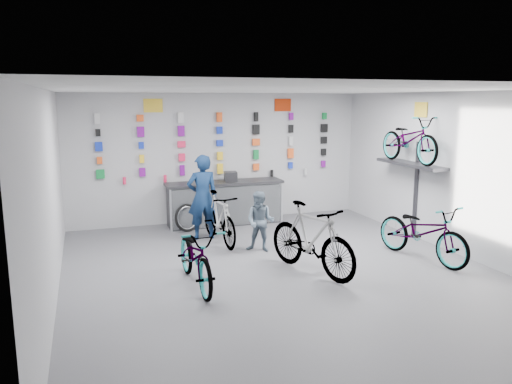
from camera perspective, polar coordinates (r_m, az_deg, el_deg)
name	(u,v)px	position (r m, az deg, el deg)	size (l,w,h in m)	color
floor	(282,273)	(8.44, 3.00, -9.23)	(8.00, 8.00, 0.00)	#515156
ceiling	(284,90)	(7.95, 3.21, 11.58)	(8.00, 8.00, 0.00)	white
wall_back	(219,158)	(11.82, -4.23, 3.93)	(7.00, 7.00, 0.00)	#BCBCBE
wall_front	(456,258)	(4.70, 21.93, -6.96)	(7.00, 7.00, 0.00)	#BCBCBE
wall_left	(49,198)	(7.49, -22.54, -0.67)	(8.00, 8.00, 0.00)	#BCBCBE
wall_right	(459,174)	(9.91, 22.21, 1.90)	(8.00, 8.00, 0.00)	#BCBCBE
counter	(225,203)	(11.55, -3.58, -1.31)	(2.70, 0.66, 1.00)	black
merch_wall	(218,145)	(11.71, -4.34, 5.34)	(5.58, 0.08, 1.57)	#107F37
wall_bracket	(411,168)	(10.73, 17.31, 2.62)	(0.39, 1.90, 2.00)	#333338
sign_left	(153,106)	(11.43, -11.68, 9.65)	(0.42, 0.02, 0.30)	yellow
sign_right	(283,105)	(12.23, 3.08, 9.90)	(0.42, 0.02, 0.30)	#BA2D0B
sign_side	(421,110)	(10.73, 18.32, 8.93)	(0.02, 0.40, 0.30)	yellow
bike_left	(196,256)	(7.78, -6.88, -7.26)	(0.65, 1.85, 0.97)	gray
bike_center	(312,239)	(8.31, 6.37, -5.34)	(0.55, 1.96, 1.18)	gray
bike_right	(423,232)	(9.45, 18.50, -4.32)	(0.69, 1.98, 1.04)	gray
bike_service	(219,218)	(10.00, -4.23, -2.98)	(0.49, 1.73, 1.04)	gray
bike_wall	(410,140)	(10.63, 17.14, 5.75)	(0.63, 1.80, 0.95)	gray
clerk	(203,197)	(10.30, -6.13, -0.58)	(0.64, 0.42, 1.76)	#0E2345
customer	(260,222)	(9.45, 0.50, -3.40)	(0.56, 0.44, 1.15)	slate
spare_wheel	(187,218)	(11.02, -7.87, -2.94)	(0.64, 0.38, 0.62)	black
register	(231,176)	(11.48, -2.91, 1.79)	(0.28, 0.30, 0.22)	black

